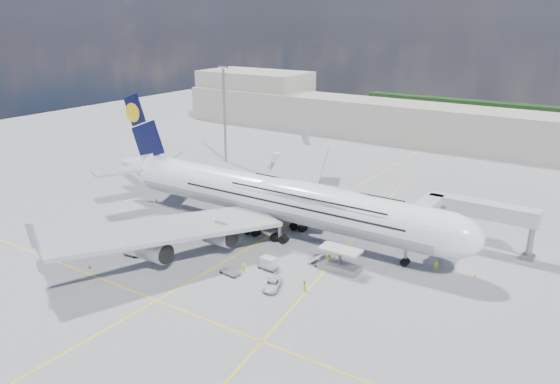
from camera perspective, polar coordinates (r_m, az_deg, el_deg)
The scene contains 31 objects.
ground at distance 93.39m, azimuth -3.92°, elevation -6.22°, with size 300.00×300.00×0.00m, color gray.
taxi_line_main at distance 93.39m, azimuth -3.92°, elevation -6.21°, with size 0.25×220.00×0.01m, color yellow.
taxi_line_cross at distance 80.21m, azimuth -12.77°, elevation -11.00°, with size 120.00×0.25×0.01m, color yellow.
taxi_line_diag at distance 94.34m, azimuth 6.64°, elevation -6.04°, with size 0.25×100.00×0.01m, color yellow.
airliner at distance 98.27m, azimuth -0.35°, elevation -0.60°, with size 77.26×79.15×23.71m.
jet_bridge at distance 96.28m, azimuth 18.21°, elevation -1.96°, with size 18.80×12.10×8.50m.
cargo_loader at distance 86.90m, azimuth 6.17°, elevation -7.32°, with size 8.53×3.20×3.67m.
light_mast at distance 147.40m, azimuth -5.82°, elevation 8.20°, with size 3.00×0.70×25.50m.
terminal at distance 173.46m, azimuth 15.55°, elevation 6.71°, with size 180.00×16.00×12.00m, color #B2AD9E.
hangar at distance 209.18m, azimuth -2.61°, elevation 10.05°, with size 40.00×22.00×18.00m, color #B2AD9E.
dolly_row_a at distance 94.95m, azimuth -15.19°, elevation -6.20°, with size 3.07×1.85×0.43m.
dolly_row_b at distance 99.20m, azimuth -15.94°, elevation -5.21°, with size 2.86×1.64×0.41m.
dolly_row_c at distance 101.37m, azimuth -8.80°, elevation -3.82°, with size 3.01×2.28×1.70m.
dolly_back at distance 101.50m, azimuth -16.90°, elevation -4.41°, with size 2.68×1.55×1.65m.
dolly_nose_far at distance 85.67m, azimuth -5.21°, elevation -8.34°, with size 3.31×2.01×0.46m.
dolly_nose_near at distance 86.67m, azimuth -1.22°, elevation -7.40°, with size 3.28×1.87×2.02m.
baggage_tug at distance 98.63m, azimuth -7.01°, elevation -4.49°, with size 2.77×1.56×1.65m.
catering_truck_inner at distance 117.00m, azimuth -3.27°, elevation -0.00°, with size 7.34×2.93×4.37m.
catering_truck_outer at distance 139.41m, azimuth 0.66°, elevation 3.04°, with size 7.97×4.14×4.53m.
service_van at distance 81.09m, azimuth -0.82°, elevation -9.66°, with size 2.11×4.57×1.27m, color silver.
crew_nose at distance 89.50m, azimuth 16.01°, elevation -7.41°, with size 0.67×0.44×1.85m, color #BEE317.
crew_loader at distance 80.44m, azimuth 2.54°, elevation -9.75°, with size 0.82×0.64×1.69m, color #E3FF1A.
crew_wing at distance 104.01m, azimuth -9.44°, elevation -3.35°, with size 0.91×0.38×1.56m, color #AFFF1A.
crew_van at distance 88.54m, azimuth 5.18°, elevation -7.01°, with size 0.91×0.59×1.87m, color #8ADC17.
crew_tug at distance 85.81m, azimuth -3.80°, elevation -7.92°, with size 1.05×0.60×1.63m, color #A8F219.
cone_nose at distance 89.81m, azimuth 19.73°, elevation -8.19°, with size 0.41×0.41×0.52m.
cone_wing_left_inner at distance 115.23m, azimuth 4.42°, elevation -1.27°, with size 0.41×0.41×0.52m.
cone_wing_left_outer at distance 130.69m, azimuth 1.07°, elevation 1.16°, with size 0.43×0.43×0.55m.
cone_wing_right_inner at distance 96.25m, azimuth -6.93°, elevation -5.37°, with size 0.43×0.43×0.55m.
cone_wing_right_outer at distance 92.35m, azimuth -19.27°, elevation -7.37°, with size 0.46×0.46×0.59m.
cone_tail at distance 120.48m, azimuth -12.81°, elevation -0.79°, with size 0.45×0.45×0.57m.
Camera 1 is at (52.19, -67.20, 38.50)m, focal length 35.00 mm.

